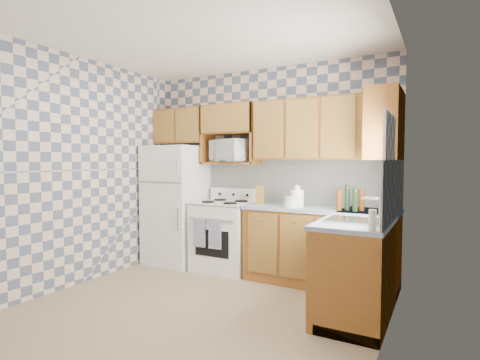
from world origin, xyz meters
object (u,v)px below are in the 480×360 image
Objects in this scene: refrigerator at (176,205)px; stove_body at (225,237)px; microwave at (231,151)px; electric_kettle at (297,198)px.

refrigerator is 0.89m from stove_body.
microwave reaches higher than refrigerator.
electric_kettle is at bearing -1.91° from stove_body.
electric_kettle reaches higher than stove_body.
electric_kettle is (1.84, -0.01, 0.18)m from refrigerator.
microwave is (0.83, 0.15, 0.76)m from refrigerator.
stove_body is 1.16m from microwave.
microwave is 2.71× the size of electric_kettle.
refrigerator reaches higher than stove_body.
microwave is 1.17m from electric_kettle.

